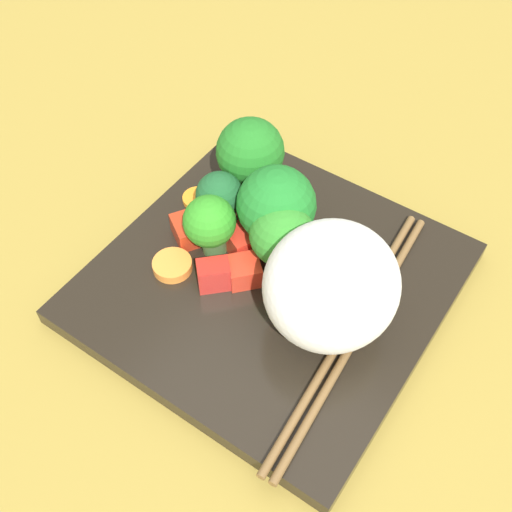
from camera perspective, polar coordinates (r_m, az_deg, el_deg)
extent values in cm
cube|color=olive|center=(50.76, 1.30, -3.54)|extent=(110.00, 110.00, 2.00)
cube|color=black|center=(49.34, 1.34, -2.38)|extent=(25.68, 25.68, 1.48)
ellipsoid|color=white|center=(43.07, 6.75, -2.66)|extent=(11.08, 10.87, 8.82)
cylinder|color=#79BF5E|center=(50.19, 1.73, 2.37)|extent=(1.97, 1.82, 2.50)
sphere|color=#1E7627|center=(47.62, 1.84, 4.60)|extent=(6.04, 6.04, 6.04)
cylinder|color=#56924A|center=(49.57, -3.79, 1.26)|extent=(2.98, 2.88, 2.48)
sphere|color=#309023|center=(47.97, -4.20, 3.11)|extent=(4.07, 4.07, 4.07)
cylinder|color=#5C943D|center=(51.37, -3.49, 3.64)|extent=(2.31, 2.34, 2.28)
sphere|color=#1C552A|center=(49.85, -3.29, 5.48)|extent=(3.77, 3.77, 3.77)
cylinder|color=#81AE60|center=(53.19, -0.61, 6.59)|extent=(2.00, 2.19, 3.34)
sphere|color=#217121|center=(51.22, -0.52, 9.34)|extent=(5.52, 5.52, 5.52)
cylinder|color=#6FAC47|center=(48.52, 1.68, 0.03)|extent=(2.09, 2.07, 2.54)
sphere|color=#2F8328|center=(46.47, 2.11, 2.09)|extent=(4.83, 4.83, 4.83)
cylinder|color=orange|center=(54.05, -5.28, 5.16)|extent=(2.89, 2.89, 0.41)
cylinder|color=orange|center=(49.33, -7.51, -0.84)|extent=(3.82, 3.82, 0.78)
cylinder|color=orange|center=(51.77, 3.32, 2.95)|extent=(3.53, 3.53, 0.77)
cube|color=red|center=(47.88, -1.06, -1.36)|extent=(3.33, 3.32, 1.88)
cube|color=red|center=(50.82, -6.16, 2.32)|extent=(3.24, 3.49, 1.79)
cube|color=red|center=(47.46, -3.81, -1.70)|extent=(2.92, 2.89, 2.37)
cube|color=red|center=(49.63, -1.03, 1.43)|extent=(3.48, 3.41, 2.14)
ellipsoid|color=tan|center=(52.12, -0.98, 4.09)|extent=(2.81, 3.16, 1.51)
cylinder|color=brown|center=(46.05, 9.09, -6.93)|extent=(24.58, 3.09, 0.61)
cylinder|color=brown|center=(46.16, 8.15, -6.50)|extent=(24.58, 3.09, 0.61)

